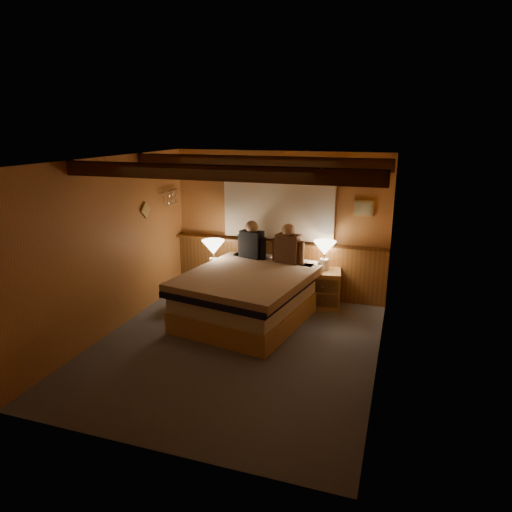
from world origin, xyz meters
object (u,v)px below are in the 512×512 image
at_px(person_left, 252,242).
at_px(lamp_right, 325,250).
at_px(person_right, 288,247).
at_px(lamp_left, 213,249).
at_px(bed, 250,295).
at_px(duffel_bag, 187,302).
at_px(nightstand_right, 322,288).
at_px(nightstand_left, 212,284).

bearing_deg(person_left, lamp_right, 20.42).
xyz_separation_m(lamp_right, person_right, (-0.54, -0.19, 0.05)).
bearing_deg(lamp_left, person_left, 18.03).
bearing_deg(bed, person_right, 68.92).
distance_m(bed, duffel_bag, 1.05).
bearing_deg(nightstand_right, lamp_right, 80.40).
bearing_deg(nightstand_left, lamp_left, 19.49).
xyz_separation_m(nightstand_left, lamp_left, (0.04, 0.02, 0.60)).
xyz_separation_m(bed, nightstand_left, (-0.85, 0.55, -0.12)).
bearing_deg(duffel_bag, person_right, 12.94).
distance_m(bed, person_right, 0.98).
relative_size(person_right, duffel_bag, 1.25).
bearing_deg(bed, lamp_right, 52.53).
bearing_deg(lamp_right, nightstand_left, -169.95).
height_order(nightstand_right, lamp_left, lamp_left).
bearing_deg(bed, duffel_bag, -168.64).
bearing_deg(nightstand_right, bed, -147.62).
bearing_deg(lamp_right, person_left, -174.87).
height_order(lamp_right, person_left, person_left).
height_order(nightstand_left, duffel_bag, nightstand_left).
distance_m(bed, lamp_right, 1.39).
bearing_deg(duffel_bag, person_left, 31.36).
xyz_separation_m(lamp_right, duffel_bag, (-1.96, -0.89, -0.77)).
distance_m(nightstand_right, lamp_left, 1.86).
bearing_deg(lamp_left, person_right, 4.87).
bearing_deg(person_right, lamp_right, 29.46).
relative_size(person_left, duffel_bag, 1.23).
height_order(bed, lamp_left, lamp_left).
distance_m(bed, nightstand_right, 1.25).
relative_size(person_left, person_right, 0.99).
relative_size(bed, lamp_right, 5.12).
height_order(nightstand_right, person_left, person_left).
bearing_deg(nightstand_left, lamp_right, -0.34).
bearing_deg(person_right, bed, -111.43).
height_order(nightstand_left, nightstand_right, nightstand_right).
distance_m(nightstand_left, lamp_right, 1.93).
height_order(bed, nightstand_right, bed).
height_order(nightstand_right, duffel_bag, nightstand_right).
xyz_separation_m(nightstand_right, person_right, (-0.54, -0.16, 0.68)).
relative_size(bed, nightstand_left, 4.36).
bearing_deg(duffel_bag, lamp_right, 11.31).
bearing_deg(person_left, lamp_left, -146.67).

